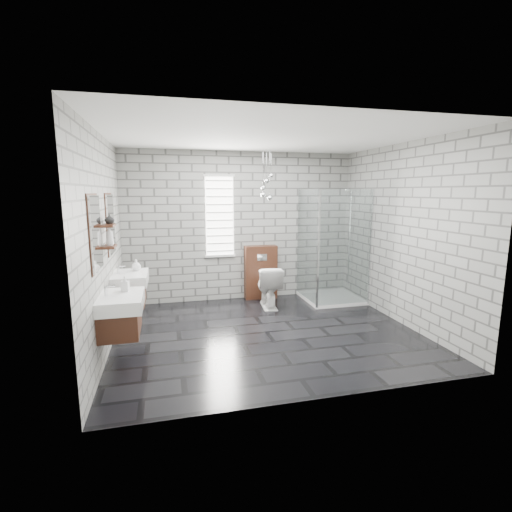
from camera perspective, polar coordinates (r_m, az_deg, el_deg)
name	(u,v)px	position (r m, az deg, el deg)	size (l,w,h in m)	color
floor	(267,333)	(5.43, 1.67, -11.72)	(4.20, 3.60, 0.02)	black
ceiling	(268,136)	(5.10, 1.83, 18.01)	(4.20, 3.60, 0.02)	white
wall_back	(241,227)	(6.84, -2.31, 4.51)	(4.20, 0.02, 2.70)	gray
wall_front	(321,263)	(3.40, 9.91, -1.07)	(4.20, 0.02, 2.70)	gray
wall_left	(103,244)	(4.97, -22.44, 1.75)	(0.02, 3.60, 2.70)	gray
wall_right	(402,235)	(6.00, 21.58, 3.08)	(0.02, 3.60, 2.70)	gray
vanity_left	(118,303)	(4.45, -20.53, -6.84)	(0.47, 0.70, 1.57)	#432214
vanity_right	(127,280)	(5.56, -19.17, -3.48)	(0.47, 0.70, 1.57)	#432214
shelf_lower	(110,247)	(4.91, -21.58, 1.36)	(0.14, 0.30, 0.03)	#432214
shelf_upper	(108,225)	(4.88, -21.77, 4.38)	(0.14, 0.30, 0.03)	#432214
window	(220,216)	(6.73, -5.63, 6.10)	(0.56, 0.05, 1.48)	white
cistern_panel	(261,272)	(6.94, 0.72, -2.50)	(0.60, 0.20, 1.00)	#432214
flush_plate	(262,257)	(6.78, 0.95, -0.21)	(0.18, 0.01, 0.12)	silver
shower_enclosure	(329,275)	(6.85, 11.23, -2.84)	(1.00, 1.00, 2.03)	white
pendant_cluster	(267,187)	(6.47, 1.63, 10.60)	(0.27, 0.23, 0.86)	silver
toilet	(268,286)	(6.47, 1.90, -4.67)	(0.40, 0.71, 0.72)	white
soap_bottle_a	(125,284)	(4.54, -19.52, -4.03)	(0.08, 0.08, 0.18)	#B2B2B2
soap_bottle_b	(136,265)	(5.67, -17.96, -1.33)	(0.13, 0.13, 0.17)	#B2B2B2
soap_bottle_c	(110,236)	(4.86, -21.61, 2.88)	(0.09, 0.09, 0.24)	#B2B2B2
vase	(109,219)	(4.93, -21.63, 5.31)	(0.11, 0.11, 0.12)	#B2B2B2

